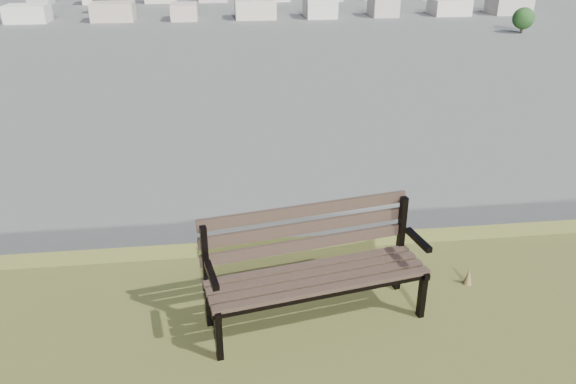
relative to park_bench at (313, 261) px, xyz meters
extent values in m
cube|color=#3D2D23|center=(0.05, -0.29, -0.09)|extent=(1.84, 0.43, 0.04)
cube|color=#3D2D23|center=(0.03, -0.17, -0.09)|extent=(1.84, 0.43, 0.04)
cube|color=#3D2D23|center=(0.01, -0.04, -0.09)|extent=(1.84, 0.43, 0.04)
cube|color=#3D2D23|center=(-0.01, 0.08, -0.09)|extent=(1.84, 0.43, 0.04)
cube|color=#3D2D23|center=(-0.03, 0.16, 0.07)|extent=(1.83, 0.37, 0.10)
cube|color=#3D2D23|center=(-0.03, 0.18, 0.22)|extent=(1.83, 0.37, 0.10)
cube|color=#3D2D23|center=(-0.04, 0.21, 0.37)|extent=(1.83, 0.37, 0.10)
cube|color=black|center=(-0.82, -0.47, -0.32)|extent=(0.06, 0.07, 0.45)
cube|color=black|center=(-0.90, -0.03, -0.07)|extent=(0.06, 0.07, 0.95)
cube|color=black|center=(-0.85, -0.27, -0.12)|extent=(0.14, 0.52, 0.05)
cube|color=black|center=(-0.84, -0.32, 0.13)|extent=(0.12, 0.37, 0.05)
cube|color=black|center=(0.93, -0.15, -0.32)|extent=(0.06, 0.07, 0.45)
cube|color=black|center=(0.85, 0.29, -0.07)|extent=(0.06, 0.07, 0.95)
cube|color=black|center=(0.89, 0.06, -0.12)|extent=(0.14, 0.52, 0.05)
cube|color=black|center=(0.90, 0.01, 0.13)|extent=(0.12, 0.37, 0.05)
cube|color=black|center=(0.06, -0.30, -0.14)|extent=(1.83, 0.38, 0.04)
cube|color=black|center=(-0.02, 0.09, -0.14)|extent=(1.83, 0.38, 0.04)
cone|color=brown|center=(1.54, 0.27, -0.46)|extent=(0.08, 0.08, 0.18)
cube|color=beige|center=(-60.86, 197.07, -22.05)|extent=(11.00, 11.00, 7.00)
cube|color=#B9AB9F|center=(-36.86, 197.07, -22.05)|extent=(11.00, 11.00, 7.00)
cube|color=#BEA797|center=(-12.86, 197.07, -22.05)|extent=(11.00, 11.00, 7.00)
cube|color=#ABABB0|center=(11.14, 197.07, -22.05)|extent=(11.00, 11.00, 7.00)
cube|color=beige|center=(35.14, 197.07, -22.05)|extent=(11.00, 11.00, 7.00)
cube|color=tan|center=(59.14, 197.07, -22.05)|extent=(11.00, 11.00, 7.00)
cube|color=beige|center=(83.14, 197.07, -22.05)|extent=(11.00, 11.00, 7.00)
cube|color=#ADA79D|center=(107.14, 197.07, -22.05)|extent=(11.00, 11.00, 7.00)
cylinder|color=#34251A|center=(89.14, 157.07, -24.50)|extent=(0.80, 0.80, 2.10)
sphere|color=#133817|center=(89.14, 157.07, -21.35)|extent=(6.30, 6.30, 6.30)
cylinder|color=#34251A|center=(-40.86, 217.07, -24.20)|extent=(0.80, 0.80, 2.70)
camera|label=1|loc=(-0.71, -3.96, 2.53)|focal=35.00mm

